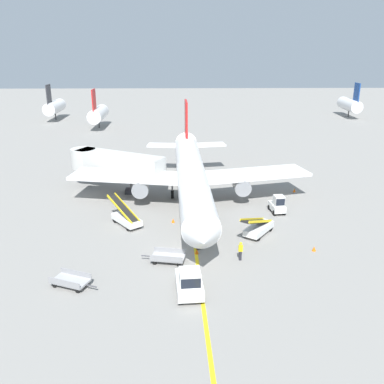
% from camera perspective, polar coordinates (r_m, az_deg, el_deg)
% --- Properties ---
extents(ground_plane, '(300.00, 300.00, 0.00)m').
position_cam_1_polar(ground_plane, '(37.39, -1.48, -8.48)').
color(ground_plane, gray).
extents(taxi_line_yellow, '(3.02, 79.96, 0.01)m').
position_cam_1_polar(taxi_line_yellow, '(41.88, 0.13, -5.26)').
color(taxi_line_yellow, yellow).
rests_on(taxi_line_yellow, ground).
extents(airliner, '(28.59, 35.29, 10.10)m').
position_cam_1_polar(airliner, '(48.16, -0.11, 2.43)').
color(airliner, white).
rests_on(airliner, ground).
extents(jet_bridge, '(12.53, 8.27, 4.85)m').
position_cam_1_polar(jet_bridge, '(53.57, -11.05, 3.97)').
color(jet_bridge, beige).
rests_on(jet_bridge, ground).
extents(pushback_tug, '(2.16, 3.73, 2.20)m').
position_cam_1_polar(pushback_tug, '(31.42, -0.36, -12.25)').
color(pushback_tug, silver).
rests_on(pushback_tug, ground).
extents(baggage_tug_near_wing, '(1.58, 2.54, 2.10)m').
position_cam_1_polar(baggage_tug_near_wing, '(46.74, 11.60, -1.75)').
color(baggage_tug_near_wing, silver).
rests_on(baggage_tug_near_wing, ground).
extents(belt_loader_forward_hold, '(4.04, 4.72, 2.59)m').
position_cam_1_polar(belt_loader_forward_hold, '(43.43, -9.00, -3.46)').
color(belt_loader_forward_hold, silver).
rests_on(belt_loader_forward_hold, ground).
extents(belt_loader_aft_hold, '(3.97, 4.77, 2.59)m').
position_cam_1_polar(belt_loader_aft_hold, '(41.20, 9.04, -4.77)').
color(belt_loader_aft_hold, silver).
rests_on(belt_loader_aft_hold, ground).
extents(baggage_cart_loaded, '(3.84, 2.03, 0.94)m').
position_cam_1_polar(baggage_cart_loaded, '(35.97, -3.31, -8.86)').
color(baggage_cart_loaded, '#A5A5A8').
rests_on(baggage_cart_loaded, ground).
extents(baggage_cart_empty_trailing, '(3.78, 2.49, 0.94)m').
position_cam_1_polar(baggage_cart_empty_trailing, '(33.94, -16.24, -11.55)').
color(baggage_cart_empty_trailing, '#A5A5A8').
rests_on(baggage_cart_empty_trailing, ground).
extents(ground_crew_marshaller, '(0.36, 0.24, 1.70)m').
position_cam_1_polar(ground_crew_marshaller, '(36.27, 6.64, -7.93)').
color(ground_crew_marshaller, '#26262D').
rests_on(ground_crew_marshaller, ground).
extents(safety_cone_nose_left, '(0.36, 0.36, 0.44)m').
position_cam_1_polar(safety_cone_nose_left, '(39.40, 16.31, -7.43)').
color(safety_cone_nose_left, orange).
rests_on(safety_cone_nose_left, ground).
extents(safety_cone_nose_right, '(0.36, 0.36, 0.44)m').
position_cam_1_polar(safety_cone_nose_right, '(49.74, 2.70, -0.91)').
color(safety_cone_nose_right, orange).
rests_on(safety_cone_nose_right, ground).
extents(safety_cone_wingtip_left, '(0.36, 0.36, 0.44)m').
position_cam_1_polar(safety_cone_wingtip_left, '(37.37, 0.66, -8.11)').
color(safety_cone_wingtip_left, orange).
rests_on(safety_cone_wingtip_left, ground).
extents(safety_cone_wingtip_right, '(0.36, 0.36, 0.44)m').
position_cam_1_polar(safety_cone_wingtip_right, '(54.09, 13.79, 0.22)').
color(safety_cone_wingtip_right, orange).
rests_on(safety_cone_wingtip_right, ground).
extents(safety_cone_tail_area, '(0.36, 0.36, 0.44)m').
position_cam_1_polar(safety_cone_tail_area, '(43.65, -2.59, -3.90)').
color(safety_cone_tail_area, orange).
rests_on(safety_cone_tail_area, ground).
extents(distant_aircraft_far_left, '(3.00, 10.10, 8.80)m').
position_cam_1_polar(distant_aircraft_far_left, '(109.68, -18.26, 11.00)').
color(distant_aircraft_far_left, silver).
rests_on(distant_aircraft_far_left, ground).
extents(distant_aircraft_mid_left, '(3.00, 10.10, 8.80)m').
position_cam_1_polar(distant_aircraft_mid_left, '(95.86, -12.69, 10.40)').
color(distant_aircraft_mid_left, silver).
rests_on(distant_aircraft_mid_left, ground).
extents(distant_aircraft_mid_right, '(3.00, 10.10, 8.80)m').
position_cam_1_polar(distant_aircraft_mid_right, '(115.72, 20.73, 11.12)').
color(distant_aircraft_mid_right, silver).
rests_on(distant_aircraft_mid_right, ground).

